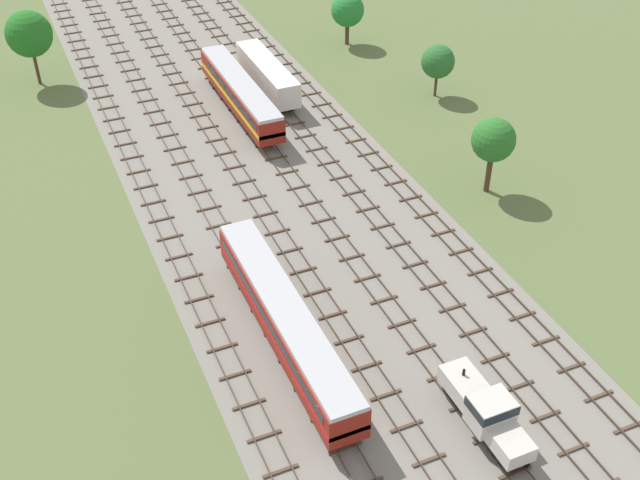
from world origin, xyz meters
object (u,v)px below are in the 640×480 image
(passenger_coach_left_near, at_px, (286,319))
(diesel_railcar_centre_mid, at_px, (240,92))
(shunter_loco_centre_nearest, at_px, (486,410))
(freight_boxcar_centre_right_midfar, at_px, (267,74))

(passenger_coach_left_near, relative_size, diesel_railcar_centre_mid, 1.07)
(shunter_loco_centre_nearest, bearing_deg, freight_boxcar_centre_right_midfar, 85.10)
(shunter_loco_centre_nearest, relative_size, passenger_coach_left_near, 0.38)
(passenger_coach_left_near, distance_m, diesel_railcar_centre_mid, 37.54)
(shunter_loco_centre_nearest, xyz_separation_m, diesel_railcar_centre_mid, (0.00, 49.11, 0.59))
(freight_boxcar_centre_right_midfar, bearing_deg, passenger_coach_left_near, -108.68)
(shunter_loco_centre_nearest, bearing_deg, diesel_railcar_centre_mid, 90.00)
(passenger_coach_left_near, height_order, freight_boxcar_centre_right_midfar, passenger_coach_left_near)
(shunter_loco_centre_nearest, bearing_deg, passenger_coach_left_near, 125.42)
(passenger_coach_left_near, bearing_deg, freight_boxcar_centre_right_midfar, 71.32)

